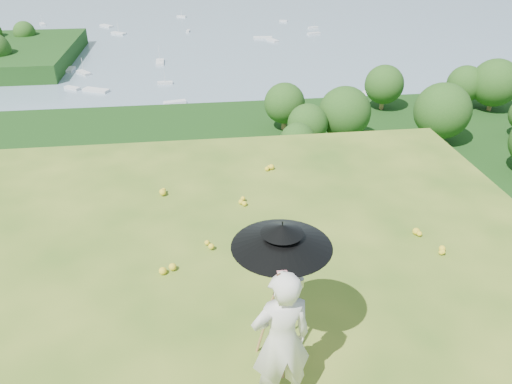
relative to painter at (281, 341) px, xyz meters
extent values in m
plane|color=#38651C|center=(-1.50, 1.00, -0.94)|extent=(14.00, 14.00, 0.00)
cube|color=#12340E|center=(-1.50, 36.00, -29.94)|extent=(140.00, 56.00, 22.00)
cube|color=#685D53|center=(-1.50, 76.00, -36.94)|extent=(170.00, 28.00, 8.00)
plane|color=#7590A7|center=(-1.50, 241.00, -34.94)|extent=(700.00, 700.00, 0.00)
imported|color=white|center=(0.00, 0.00, 0.00)|extent=(0.74, 0.54, 1.88)
camera|label=1|loc=(-0.79, -3.92, 4.08)|focal=35.00mm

